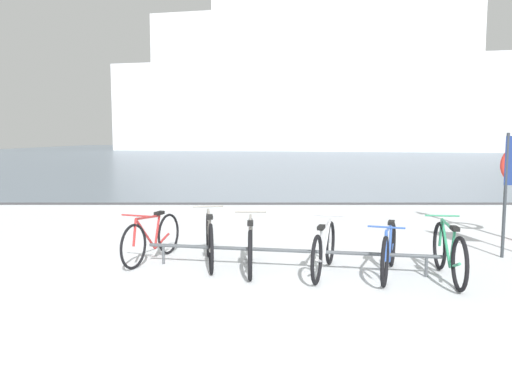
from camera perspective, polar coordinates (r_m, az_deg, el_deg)
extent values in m
cube|color=slate|center=(69.22, -0.72, 4.56)|extent=(80.00, 110.00, 0.08)
cube|color=#47474C|center=(14.34, -3.38, -1.41)|extent=(80.00, 0.50, 0.05)
cylinder|color=#4C5156|center=(7.19, 3.64, -6.56)|extent=(4.06, 0.82, 0.05)
cylinder|color=#4C5156|center=(7.67, -10.34, -6.91)|extent=(0.04, 0.04, 0.28)
cylinder|color=#4C5156|center=(7.24, 18.50, -7.92)|extent=(0.04, 0.04, 0.28)
torus|color=black|center=(7.44, -13.56, -5.95)|extent=(0.25, 0.62, 0.65)
torus|color=black|center=(8.28, -9.78, -4.64)|extent=(0.25, 0.62, 0.65)
cylinder|color=#B22D2D|center=(7.68, -12.26, -4.64)|extent=(0.21, 0.51, 0.55)
cylinder|color=#B22D2D|center=(7.96, -11.02, -4.40)|extent=(0.10, 0.19, 0.49)
cylinder|color=#B22D2D|center=(7.71, -12.01, -2.79)|extent=(0.25, 0.63, 0.08)
cylinder|color=#B22D2D|center=(8.11, -10.50, -5.40)|extent=(0.18, 0.43, 0.18)
cylinder|color=#B22D2D|center=(7.43, -13.44, -4.46)|extent=(0.07, 0.12, 0.39)
cube|color=black|center=(7.98, -10.79, -2.33)|extent=(0.14, 0.22, 0.05)
cylinder|color=#B22D2D|center=(7.42, -13.33, -2.59)|extent=(0.44, 0.18, 0.02)
torus|color=black|center=(8.01, -5.39, -4.77)|extent=(0.14, 0.69, 0.69)
torus|color=black|center=(7.02, -5.07, -6.34)|extent=(0.14, 0.69, 0.69)
cylinder|color=gray|center=(7.66, -5.30, -4.33)|extent=(0.11, 0.53, 0.58)
cylinder|color=gray|center=(7.34, -5.20, -4.98)|extent=(0.06, 0.19, 0.52)
cylinder|color=gray|center=(7.55, -5.30, -2.52)|extent=(0.12, 0.66, 0.08)
cylinder|color=gray|center=(7.24, -5.14, -6.57)|extent=(0.09, 0.45, 0.19)
cylinder|color=gray|center=(7.94, -5.39, -3.39)|extent=(0.05, 0.12, 0.41)
cube|color=black|center=(7.22, -5.20, -2.79)|extent=(0.11, 0.21, 0.05)
cylinder|color=gray|center=(7.86, -5.40, -1.62)|extent=(0.46, 0.08, 0.02)
torus|color=black|center=(7.68, -0.62, -5.34)|extent=(0.06, 0.66, 0.66)
torus|color=black|center=(6.68, -0.67, -7.07)|extent=(0.06, 0.66, 0.66)
cylinder|color=gray|center=(7.33, -0.64, -4.97)|extent=(0.04, 0.54, 0.55)
cylinder|color=gray|center=(7.01, -0.65, -5.67)|extent=(0.04, 0.19, 0.49)
cylinder|color=gray|center=(7.21, -0.64, -3.20)|extent=(0.04, 0.67, 0.08)
cylinder|color=gray|center=(6.91, -0.66, -7.26)|extent=(0.04, 0.45, 0.18)
cylinder|color=gray|center=(7.61, -0.62, -3.99)|extent=(0.04, 0.11, 0.39)
cube|color=black|center=(6.89, -0.66, -3.51)|extent=(0.08, 0.20, 0.05)
cylinder|color=gray|center=(7.53, -0.63, -2.25)|extent=(0.46, 0.03, 0.02)
torus|color=black|center=(7.58, 8.28, -5.66)|extent=(0.23, 0.62, 0.64)
torus|color=black|center=(6.54, 6.79, -7.53)|extent=(0.23, 0.62, 0.64)
cylinder|color=silver|center=(7.22, 7.86, -5.33)|extent=(0.20, 0.55, 0.54)
cylinder|color=silver|center=(6.88, 7.38, -6.07)|extent=(0.09, 0.20, 0.48)
cylinder|color=silver|center=(7.10, 7.78, -3.61)|extent=(0.24, 0.68, 0.08)
cylinder|color=silver|center=(6.78, 7.14, -7.67)|extent=(0.17, 0.46, 0.18)
cylinder|color=silver|center=(7.50, 8.26, -4.34)|extent=(0.07, 0.12, 0.38)
cube|color=black|center=(6.75, 7.29, -3.94)|extent=(0.14, 0.21, 0.05)
cylinder|color=silver|center=(7.43, 8.23, -2.62)|extent=(0.45, 0.16, 0.02)
torus|color=black|center=(6.59, 14.20, -7.55)|extent=(0.26, 0.62, 0.64)
torus|color=black|center=(7.65, 14.99, -5.68)|extent=(0.26, 0.62, 0.64)
cylinder|color=#3359B2|center=(6.91, 14.51, -5.97)|extent=(0.23, 0.55, 0.54)
cylinder|color=#3359B2|center=(7.26, 14.76, -5.57)|extent=(0.10, 0.20, 0.48)
cylinder|color=#3359B2|center=(6.94, 14.62, -3.94)|extent=(0.27, 0.68, 0.08)
cylinder|color=#3359B2|center=(7.44, 14.83, -6.57)|extent=(0.19, 0.46, 0.18)
cylinder|color=#3359B2|center=(6.59, 14.27, -5.91)|extent=(0.07, 0.12, 0.38)
cube|color=black|center=(7.29, 14.88, -3.33)|extent=(0.14, 0.22, 0.05)
cylinder|color=#3359B2|center=(6.58, 14.36, -3.84)|extent=(0.44, 0.18, 0.02)
torus|color=black|center=(7.67, 19.84, -5.68)|extent=(0.13, 0.68, 0.68)
torus|color=black|center=(6.67, 21.82, -7.48)|extent=(0.13, 0.68, 0.68)
cylinder|color=#2D8C60|center=(7.32, 20.46, -5.30)|extent=(0.10, 0.55, 0.57)
cylinder|color=#2D8C60|center=(7.00, 21.09, -6.03)|extent=(0.06, 0.19, 0.51)
cylinder|color=#2D8C60|center=(7.20, 20.67, -3.49)|extent=(0.12, 0.68, 0.08)
cylinder|color=#2D8C60|center=(6.90, 21.33, -7.67)|extent=(0.09, 0.46, 0.19)
cylinder|color=#2D8C60|center=(7.59, 19.96, -4.29)|extent=(0.05, 0.12, 0.40)
cube|color=black|center=(6.87, 21.34, -3.82)|extent=(0.10, 0.21, 0.05)
cylinder|color=#2D8C60|center=(7.52, 20.09, -2.51)|extent=(0.46, 0.08, 0.02)
cylinder|color=#33383D|center=(8.71, 26.09, -0.38)|extent=(0.05, 0.05, 1.93)
cube|color=white|center=(71.67, 7.09, 9.47)|extent=(58.50, 20.83, 12.18)
cube|color=white|center=(72.98, 6.01, 16.89)|extent=(44.06, 16.46, 6.70)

